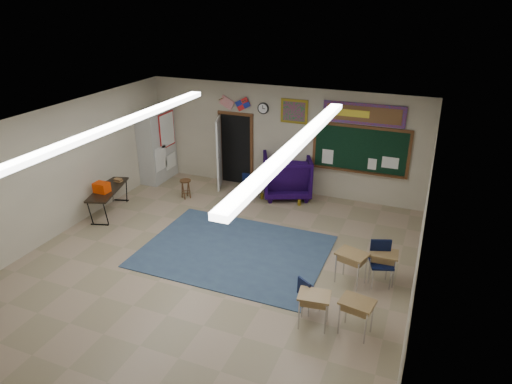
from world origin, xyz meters
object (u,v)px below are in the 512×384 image
at_px(wingback_armchair, 287,175).
at_px(folding_table, 109,200).
at_px(wooden_stool, 186,189).
at_px(student_desk_front_right, 382,265).
at_px(student_desk_front_left, 351,266).

height_order(wingback_armchair, folding_table, wingback_armchair).
bearing_deg(wooden_stool, folding_table, -131.64).
relative_size(wingback_armchair, student_desk_front_right, 2.00).
xyz_separation_m(student_desk_front_right, folding_table, (-7.01, 0.48, 0.00)).
xyz_separation_m(student_desk_front_left, student_desk_front_right, (0.56, 0.30, -0.02)).
bearing_deg(wingback_armchair, folding_table, 11.82).
bearing_deg(student_desk_front_right, wooden_stool, 156.30).
bearing_deg(student_desk_front_right, student_desk_front_left, -156.01).
bearing_deg(student_desk_front_left, wingback_armchair, 141.96).
distance_m(wingback_armchair, folding_table, 4.81).
bearing_deg(student_desk_front_left, student_desk_front_right, 44.51).
bearing_deg(wingback_armchair, wooden_stool, 2.45).
distance_m(wingback_armchair, student_desk_front_left, 4.39).
distance_m(student_desk_front_right, wooden_stool, 5.99).
relative_size(student_desk_front_left, student_desk_front_right, 1.04).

